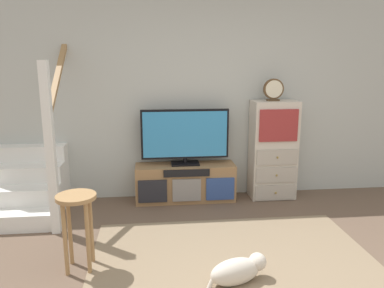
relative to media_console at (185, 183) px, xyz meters
name	(u,v)px	position (x,y,z in m)	size (l,w,h in m)	color
back_wall	(206,95)	(0.30, 0.27, 1.11)	(6.40, 0.12, 2.70)	#B2B7B2
area_rug	(234,261)	(0.30, -1.59, -0.23)	(2.60, 1.80, 0.01)	#847056
media_console	(185,183)	(0.00, 0.00, 0.00)	(1.28, 0.38, 0.48)	#997047
television	(185,135)	(0.00, 0.02, 0.62)	(1.12, 0.22, 0.72)	black
side_cabinet	(273,150)	(1.16, 0.01, 0.40)	(0.58, 0.38, 1.29)	beige
desk_clock	(273,90)	(1.12, 0.00, 1.19)	(0.26, 0.08, 0.28)	#4C3823
staircase	(30,178)	(-1.94, 0.01, 0.13)	(1.00, 1.36, 2.20)	white
bar_stool_near	(77,214)	(-1.07, -1.56, 0.27)	(0.34, 0.34, 0.69)	#A37A4C
dog	(238,270)	(0.26, -1.92, -0.12)	(0.53, 0.31, 0.23)	beige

